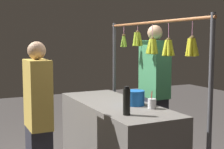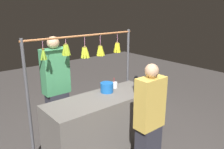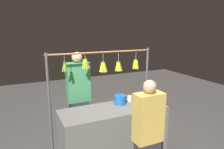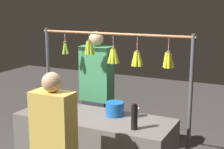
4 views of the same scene
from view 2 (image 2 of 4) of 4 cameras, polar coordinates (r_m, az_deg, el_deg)
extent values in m
plane|color=#433E3C|center=(3.94, -2.25, -17.94)|extent=(12.00, 12.00, 0.00)
cube|color=#66605B|center=(3.70, -2.32, -12.16)|extent=(1.79, 0.67, 0.90)
cylinder|color=#4C4C51|center=(4.43, 3.89, -0.76)|extent=(0.04, 0.04, 1.83)
cylinder|color=#4C4C51|center=(3.47, -20.10, -6.78)|extent=(0.04, 0.04, 1.83)
cylinder|color=#9E6038|center=(3.65, -7.04, 9.56)|extent=(1.99, 0.03, 0.03)
torus|color=black|center=(4.07, 1.33, 10.13)|extent=(0.04, 0.01, 0.04)
cylinder|color=pink|center=(4.08, 1.33, 8.96)|extent=(0.01, 0.01, 0.16)
sphere|color=brown|center=(4.09, 1.32, 7.83)|extent=(0.05, 0.05, 0.05)
cylinder|color=gold|center=(4.09, 0.96, 6.62)|extent=(0.06, 0.04, 0.17)
cylinder|color=gold|center=(4.08, 1.44, 6.59)|extent=(0.05, 0.06, 0.17)
cylinder|color=gold|center=(4.10, 1.72, 6.64)|extent=(0.05, 0.06, 0.18)
cylinder|color=gold|center=(4.13, 1.62, 6.71)|extent=(0.08, 0.04, 0.17)
cylinder|color=gold|center=(4.13, 1.19, 6.73)|extent=(0.06, 0.08, 0.18)
cylinder|color=gold|center=(4.11, 0.89, 6.68)|extent=(0.06, 0.07, 0.18)
torus|color=black|center=(3.84, -2.97, 9.71)|extent=(0.04, 0.02, 0.04)
cylinder|color=pink|center=(3.85, -2.95, 8.37)|extent=(0.01, 0.01, 0.18)
sphere|color=brown|center=(3.86, -2.93, 7.06)|extent=(0.05, 0.05, 0.05)
cylinder|color=gold|center=(3.86, -3.31, 5.78)|extent=(0.07, 0.04, 0.17)
cylinder|color=gold|center=(3.84, -2.93, 5.75)|extent=(0.06, 0.06, 0.17)
cylinder|color=gold|center=(3.85, -2.58, 5.78)|extent=(0.04, 0.07, 0.17)
cylinder|color=gold|center=(3.88, -2.42, 5.87)|extent=(0.08, 0.06, 0.17)
cylinder|color=gold|center=(3.91, -2.74, 5.93)|extent=(0.07, 0.06, 0.18)
cylinder|color=gold|center=(3.91, -3.13, 5.92)|extent=(0.04, 0.07, 0.17)
cylinder|color=gold|center=(3.89, -3.37, 5.87)|extent=(0.06, 0.07, 0.17)
torus|color=black|center=(3.66, -6.88, 9.29)|extent=(0.04, 0.01, 0.04)
cylinder|color=pink|center=(3.67, -6.84, 7.98)|extent=(0.01, 0.01, 0.17)
sphere|color=brown|center=(3.69, -6.79, 6.70)|extent=(0.05, 0.05, 0.05)
cylinder|color=#ABB625|center=(3.68, -7.20, 5.32)|extent=(0.08, 0.04, 0.18)
cylinder|color=#ABB625|center=(3.67, -6.78, 5.28)|extent=(0.07, 0.07, 0.18)
cylinder|color=#ABB625|center=(3.68, -6.32, 5.34)|extent=(0.05, 0.08, 0.18)
cylinder|color=#ABB625|center=(3.71, -6.21, 5.42)|extent=(0.08, 0.06, 0.18)
cylinder|color=#ABB625|center=(3.73, -6.42, 5.48)|extent=(0.08, 0.05, 0.18)
cylinder|color=#ABB625|center=(3.73, -6.88, 5.49)|extent=(0.05, 0.07, 0.18)
cylinder|color=#ABB625|center=(3.71, -7.28, 5.39)|extent=(0.06, 0.06, 0.18)
torus|color=black|center=(3.49, -11.52, 8.74)|extent=(0.04, 0.01, 0.04)
cylinder|color=pink|center=(3.50, -11.48, 8.01)|extent=(0.01, 0.01, 0.09)
sphere|color=brown|center=(3.51, -11.44, 7.32)|extent=(0.05, 0.05, 0.05)
cylinder|color=#94AF28|center=(3.50, -11.81, 5.91)|extent=(0.06, 0.04, 0.17)
cylinder|color=#94AF28|center=(3.49, -11.39, 5.89)|extent=(0.05, 0.06, 0.17)
cylinder|color=#94AF28|center=(3.50, -11.01, 5.94)|extent=(0.04, 0.06, 0.17)
cylinder|color=#94AF28|center=(3.52, -10.83, 6.02)|extent=(0.07, 0.05, 0.17)
cylinder|color=#94AF28|center=(3.55, -11.11, 6.08)|extent=(0.07, 0.06, 0.17)
cylinder|color=#94AF28|center=(3.55, -11.45, 6.07)|extent=(0.05, 0.07, 0.17)
cylinder|color=#94AF28|center=(3.53, -11.85, 5.99)|extent=(0.07, 0.07, 0.17)
torus|color=black|center=(3.34, -16.96, 8.01)|extent=(0.04, 0.01, 0.04)
cylinder|color=pink|center=(3.35, -16.87, 7.00)|extent=(0.01, 0.01, 0.12)
sphere|color=brown|center=(3.36, -16.79, 6.02)|extent=(0.04, 0.04, 0.04)
cylinder|color=#7BA62A|center=(3.37, -16.94, 4.70)|extent=(0.07, 0.04, 0.16)
cylinder|color=#7BA62A|center=(3.36, -16.59, 4.69)|extent=(0.03, 0.06, 0.16)
cylinder|color=#7BA62A|center=(3.38, -16.43, 4.78)|extent=(0.07, 0.03, 0.16)
cylinder|color=#7BA62A|center=(3.39, -16.79, 4.77)|extent=(0.03, 0.06, 0.16)
cylinder|color=black|center=(3.69, 5.95, -2.57)|extent=(0.07, 0.07, 0.24)
cylinder|color=black|center=(3.65, 6.01, -0.58)|extent=(0.05, 0.05, 0.02)
cylinder|color=#195BB3|center=(3.69, -1.29, -3.23)|extent=(0.21, 0.21, 0.16)
cylinder|color=silver|center=(3.88, 0.70, -2.63)|extent=(0.09, 0.09, 0.10)
cylinder|color=red|center=(3.86, 0.56, -2.13)|extent=(0.01, 0.02, 0.18)
cube|color=#2D2D38|center=(4.12, -13.19, -9.94)|extent=(0.34, 0.23, 0.85)
cube|color=#3F8C59|center=(3.84, -13.96, 0.78)|extent=(0.42, 0.23, 0.74)
sphere|color=tan|center=(3.74, -14.46, 7.71)|extent=(0.19, 0.19, 0.19)
cube|color=gold|center=(2.90, 9.47, -6.99)|extent=(0.38, 0.20, 0.66)
sphere|color=tan|center=(2.77, 9.87, 0.92)|extent=(0.17, 0.17, 0.17)
camera|label=1|loc=(5.21, 38.61, 5.94)|focal=51.32mm
camera|label=3|loc=(0.65, 79.52, 0.93)|focal=33.04mm
camera|label=4|loc=(3.76, 59.23, 7.44)|focal=53.72mm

